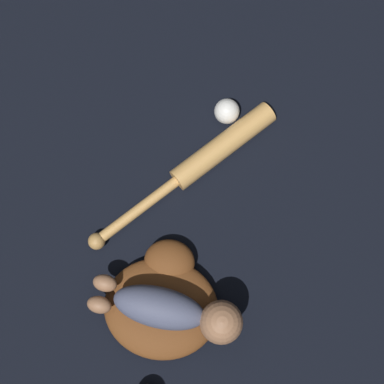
% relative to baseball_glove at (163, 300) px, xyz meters
% --- Properties ---
extents(ground_plane, '(6.00, 6.00, 0.00)m').
position_rel_baseball_glove_xyz_m(ground_plane, '(0.06, 0.01, -0.04)').
color(ground_plane, black).
extents(baseball_glove, '(0.31, 0.32, 0.07)m').
position_rel_baseball_glove_xyz_m(baseball_glove, '(0.00, 0.00, 0.00)').
color(baseball_glove, brown).
rests_on(baseball_glove, ground).
extents(baby_figure, '(0.37, 0.12, 0.10)m').
position_rel_baseball_glove_xyz_m(baby_figure, '(0.04, -0.02, 0.08)').
color(baby_figure, '#4C516B').
rests_on(baby_figure, baseball_glove).
extents(baseball_bat, '(0.37, 0.51, 0.06)m').
position_rel_baseball_glove_xyz_m(baseball_bat, '(-0.01, 0.38, -0.01)').
color(baseball_bat, tan).
rests_on(baseball_bat, ground).
extents(baseball, '(0.07, 0.07, 0.07)m').
position_rel_baseball_glove_xyz_m(baseball, '(0.01, 0.52, -0.00)').
color(baseball, white).
rests_on(baseball, ground).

